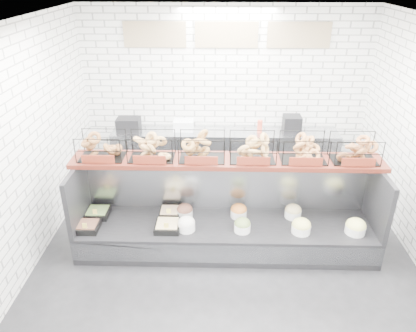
{
  "coord_description": "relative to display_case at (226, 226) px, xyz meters",
  "views": [
    {
      "loc": [
        -0.12,
        -4.28,
        3.55
      ],
      "look_at": [
        -0.25,
        0.45,
        1.19
      ],
      "focal_mm": 35.0,
      "sensor_mm": 36.0,
      "label": 1
    }
  ],
  "objects": [
    {
      "name": "room_shell",
      "position": [
        -0.0,
        0.26,
        1.73
      ],
      "size": [
        5.02,
        5.51,
        3.01
      ],
      "color": "white",
      "rests_on": "ground"
    },
    {
      "name": "bagel_shelf",
      "position": [
        -0.0,
        0.18,
        1.07
      ],
      "size": [
        4.1,
        0.5,
        0.4
      ],
      "color": "#3F130D",
      "rests_on": "display_case"
    },
    {
      "name": "ground",
      "position": [
        -0.0,
        -0.34,
        -0.33
      ],
      "size": [
        5.5,
        5.5,
        0.0
      ],
      "primitive_type": "plane",
      "color": "black",
      "rests_on": "ground"
    },
    {
      "name": "display_case",
      "position": [
        0.0,
        0.0,
        0.0
      ],
      "size": [
        4.0,
        0.9,
        1.2
      ],
      "color": "black",
      "rests_on": "ground"
    },
    {
      "name": "prep_counter",
      "position": [
        -0.01,
        2.09,
        0.14
      ],
      "size": [
        4.0,
        0.6,
        1.2
      ],
      "color": "#93969B",
      "rests_on": "ground"
    }
  ]
}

